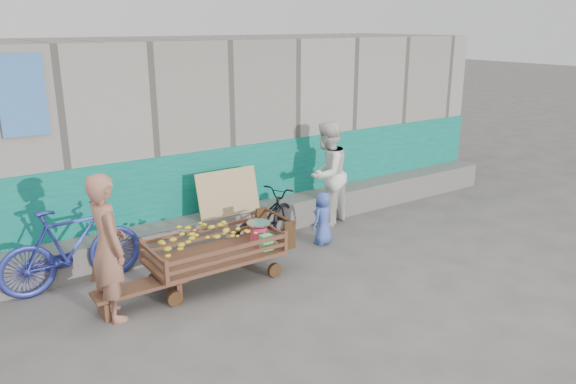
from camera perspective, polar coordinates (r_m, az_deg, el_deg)
ground at (r=6.87m, az=0.94°, el=-11.40°), size 80.00×80.00×0.00m
building_wall at (r=9.80m, az=-12.94°, el=5.94°), size 12.00×3.50×3.00m
banana_cart at (r=7.27m, az=-7.68°, el=-5.21°), size 1.87×0.85×0.80m
bench at (r=6.98m, az=-14.80°, el=-9.69°), size 1.09×0.33×0.27m
vendor_man at (r=6.58m, az=-17.83°, el=-5.36°), size 0.44×0.64×1.71m
woman at (r=9.21m, az=3.97°, el=1.84°), size 1.04×0.95×1.74m
child at (r=8.52m, az=3.56°, el=-2.66°), size 0.46×0.37×0.82m
bicycle_dark at (r=8.47m, az=-2.44°, el=-2.80°), size 1.62×1.12×0.81m
bicycle_blue at (r=7.60m, az=-21.11°, el=-5.25°), size 1.81×0.58×1.08m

